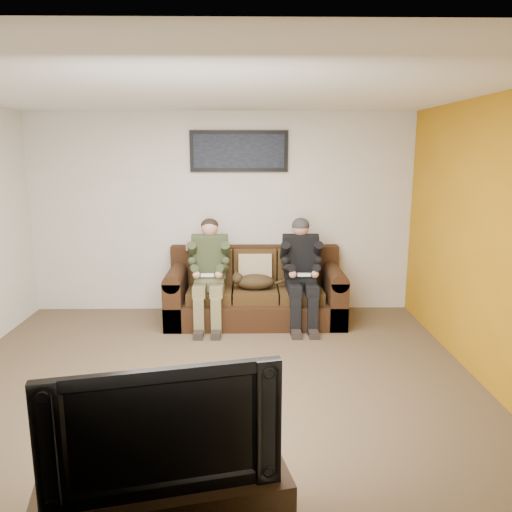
{
  "coord_description": "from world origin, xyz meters",
  "views": [
    {
      "loc": [
        0.34,
        -4.27,
        2.11
      ],
      "look_at": [
        0.43,
        1.2,
        0.95
      ],
      "focal_mm": 35.0,
      "sensor_mm": 36.0,
      "label": 1
    }
  ],
  "objects_px": {
    "sofa": "(255,293)",
    "person_right": "(301,266)",
    "person_left": "(209,267)",
    "cat": "(254,281)",
    "television": "(162,422)",
    "framed_poster": "(239,151)"
  },
  "relations": [
    {
      "from": "person_right",
      "to": "person_left",
      "type": "bearing_deg",
      "value": -179.98
    },
    {
      "from": "sofa",
      "to": "person_left",
      "type": "height_order",
      "value": "person_left"
    },
    {
      "from": "framed_poster",
      "to": "person_right",
      "type": "bearing_deg",
      "value": -36.83
    },
    {
      "from": "person_left",
      "to": "framed_poster",
      "type": "relative_size",
      "value": 1.03
    },
    {
      "from": "person_right",
      "to": "cat",
      "type": "height_order",
      "value": "person_right"
    },
    {
      "from": "sofa",
      "to": "person_right",
      "type": "height_order",
      "value": "person_right"
    },
    {
      "from": "sofa",
      "to": "television",
      "type": "bearing_deg",
      "value": -98.0
    },
    {
      "from": "person_right",
      "to": "cat",
      "type": "xyz_separation_m",
      "value": [
        -0.58,
        0.0,
        -0.19
      ]
    },
    {
      "from": "framed_poster",
      "to": "television",
      "type": "relative_size",
      "value": 1.06
    },
    {
      "from": "person_left",
      "to": "cat",
      "type": "bearing_deg",
      "value": 0.17
    },
    {
      "from": "television",
      "to": "cat",
      "type": "bearing_deg",
      "value": 69.33
    },
    {
      "from": "person_right",
      "to": "television",
      "type": "bearing_deg",
      "value": -106.9
    },
    {
      "from": "person_right",
      "to": "framed_poster",
      "type": "height_order",
      "value": "framed_poster"
    },
    {
      "from": "person_left",
      "to": "sofa",
      "type": "bearing_deg",
      "value": 18.0
    },
    {
      "from": "sofa",
      "to": "television",
      "type": "relative_size",
      "value": 1.85
    },
    {
      "from": "sofa",
      "to": "person_right",
      "type": "relative_size",
      "value": 1.68
    },
    {
      "from": "cat",
      "to": "television",
      "type": "xyz_separation_m",
      "value": [
        -0.51,
        -3.6,
        0.22
      ]
    },
    {
      "from": "person_left",
      "to": "person_right",
      "type": "distance_m",
      "value": 1.12
    },
    {
      "from": "person_left",
      "to": "person_right",
      "type": "relative_size",
      "value": 0.99
    },
    {
      "from": "television",
      "to": "sofa",
      "type": "bearing_deg",
      "value": 69.43
    },
    {
      "from": "person_left",
      "to": "cat",
      "type": "distance_m",
      "value": 0.57
    },
    {
      "from": "television",
      "to": "framed_poster",
      "type": "bearing_deg",
      "value": 72.89
    }
  ]
}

